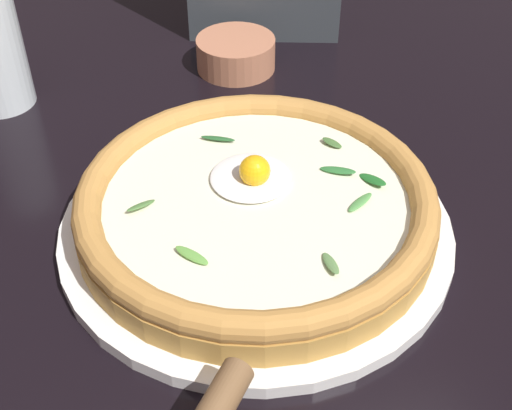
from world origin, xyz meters
TOP-DOWN VIEW (x-y plane):
  - ground_plane at (0.00, 0.00)m, footprint 2.40×2.40m
  - pizza_plate at (0.05, -0.03)m, footprint 0.34×0.34m
  - pizza at (0.05, -0.03)m, footprint 0.30×0.30m
  - side_bowl at (-0.24, 0.02)m, footprint 0.09×0.09m

SIDE VIEW (x-z plane):
  - ground_plane at x=0.00m, z-range -0.03..0.00m
  - pizza_plate at x=0.05m, z-range 0.00..0.01m
  - side_bowl at x=-0.24m, z-range 0.00..0.04m
  - pizza at x=0.05m, z-range 0.01..0.06m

